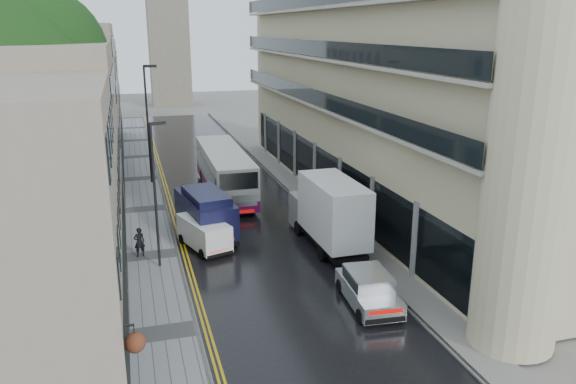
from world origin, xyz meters
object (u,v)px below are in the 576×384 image
white_van (202,244)px  lamp_post_near (155,197)px  tree_far (44,111)px  pedestrian (139,242)px  white_lorry (322,225)px  tree_near (2,133)px  lamp_post_far (148,125)px  silver_hatchback (361,306)px  navy_van (198,225)px  cream_bus (214,185)px

white_van → lamp_post_near: lamp_post_near is taller
tree_far → pedestrian: size_ratio=7.77×
tree_far → white_van: size_ratio=3.29×
white_lorry → white_van: white_lorry is taller
tree_near → tree_far: 13.02m
lamp_post_near → lamp_post_far: 16.87m
tree_far → lamp_post_far: (7.09, 1.46, -1.60)m
silver_hatchback → pedestrian: 12.89m
tree_far → white_van: bearing=-59.1°
white_van → lamp_post_near: size_ratio=0.52×
navy_van → white_lorry: bearing=-38.1°
white_van → navy_van: (-0.03, 1.41, 0.57)m
tree_far → white_lorry: bearing=-48.4°
lamp_post_far → white_van: bearing=-75.2°
tree_far → cream_bus: bearing=-30.3°
pedestrian → tree_near: bearing=-20.0°
lamp_post_near → lamp_post_far: lamp_post_far is taller
white_lorry → silver_hatchback: 6.78m
tree_far → navy_van: bearing=-56.6°
white_van → lamp_post_far: lamp_post_far is taller
navy_van → lamp_post_near: bearing=-147.9°
white_van → lamp_post_near: 3.74m
tree_near → pedestrian: size_ratio=8.66×
tree_near → white_van: 11.17m
white_lorry → lamp_post_far: bearing=112.3°
cream_bus → pedestrian: size_ratio=7.51×
pedestrian → lamp_post_near: bearing=107.4°
tree_near → silver_hatchback: (14.59, -10.41, -6.14)m
lamp_post_near → lamp_post_far: bearing=65.5°
white_van → pedestrian: 3.36m
tree_far → silver_hatchback: (14.29, -23.41, -5.42)m
tree_far → lamp_post_near: 16.93m
cream_bus → lamp_post_near: lamp_post_near is taller
pedestrian → tree_far: bearing=-80.0°
lamp_post_near → lamp_post_far: size_ratio=0.82×
silver_hatchback → lamp_post_far: 26.17m
tree_near → lamp_post_far: tree_near is taller
navy_van → lamp_post_near: size_ratio=0.76×
cream_bus → white_lorry: 11.18m
lamp_post_near → navy_van: bearing=18.3°
white_van → white_lorry: bearing=-35.7°
silver_hatchback → lamp_post_near: 11.49m
white_lorry → lamp_post_near: 8.56m
navy_van → lamp_post_near: lamp_post_near is taller
white_lorry → silver_hatchback: size_ratio=1.82×
white_lorry → silver_hatchback: (-0.59, -6.65, -1.21)m
silver_hatchback → navy_van: bearing=122.8°
tree_near → cream_bus: bearing=30.8°
tree_far → pedestrian: (5.71, -13.79, -5.31)m
tree_far → pedestrian: bearing=-67.5°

